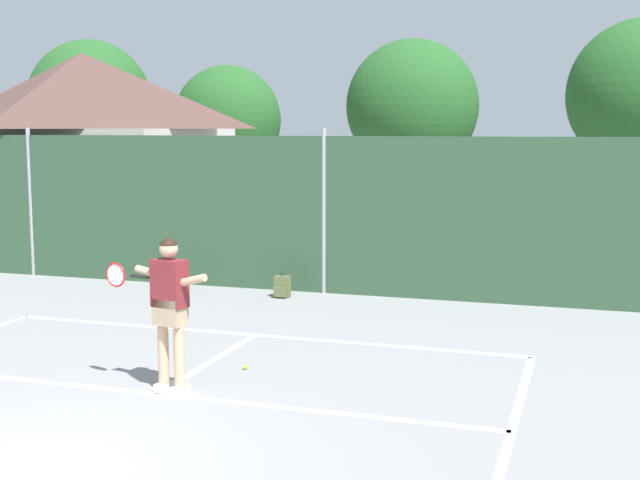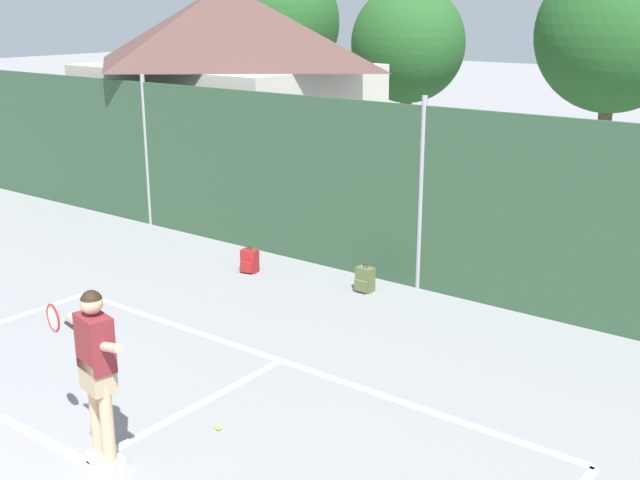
{
  "view_description": "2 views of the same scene",
  "coord_description": "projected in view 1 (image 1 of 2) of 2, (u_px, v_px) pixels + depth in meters",
  "views": [
    {
      "loc": [
        4.81,
        -6.21,
        3.14
      ],
      "look_at": [
        1.09,
        5.37,
        1.52
      ],
      "focal_mm": 47.86,
      "sensor_mm": 36.0,
      "label": 1
    },
    {
      "loc": [
        6.08,
        -1.66,
        4.43
      ],
      "look_at": [
        -0.26,
        6.69,
        1.31
      ],
      "focal_mm": 44.3,
      "sensor_mm": 36.0,
      "label": 2
    }
  ],
  "objects": [
    {
      "name": "chainlink_fence",
      "position": [
        324.0,
        215.0,
        16.03
      ],
      "size": [
        26.09,
        0.09,
        3.12
      ],
      "color": "#2D4C33",
      "rests_on": "ground"
    },
    {
      "name": "backpack_olive",
      "position": [
        282.0,
        287.0,
        15.75
      ],
      "size": [
        0.28,
        0.24,
        0.46
      ],
      "color": "#566038",
      "rests_on": "ground"
    },
    {
      "name": "court_markings",
      "position": [
        67.0,
        449.0,
        8.34
      ],
      "size": [
        8.3,
        11.1,
        0.01
      ],
      "color": "white",
      "rests_on": "ground"
    },
    {
      "name": "ground_plane",
      "position": [
        25.0,
        475.0,
        7.73
      ],
      "size": [
        120.0,
        120.0,
        0.0
      ],
      "primitive_type": "plane",
      "color": "gray"
    },
    {
      "name": "treeline_backdrop",
      "position": [
        384.0,
        106.0,
        25.85
      ],
      "size": [
        26.2,
        3.86,
        6.13
      ],
      "color": "brown",
      "rests_on": "ground"
    },
    {
      "name": "backpack_red",
      "position": [
        168.0,
        285.0,
        16.01
      ],
      "size": [
        0.31,
        0.29,
        0.46
      ],
      "color": "maroon",
      "rests_on": "ground"
    },
    {
      "name": "tennis_player",
      "position": [
        169.0,
        301.0,
        10.0
      ],
      "size": [
        1.44,
        0.33,
        1.85
      ],
      "color": "silver",
      "rests_on": "ground"
    },
    {
      "name": "clubhouse_building",
      "position": [
        85.0,
        150.0,
        21.27
      ],
      "size": [
        6.57,
        5.22,
        4.95
      ],
      "color": "beige",
      "rests_on": "ground"
    },
    {
      "name": "tennis_ball",
      "position": [
        245.0,
        367.0,
        11.09
      ],
      "size": [
        0.07,
        0.07,
        0.07
      ],
      "primitive_type": "sphere",
      "color": "#CCE033",
      "rests_on": "ground"
    }
  ]
}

